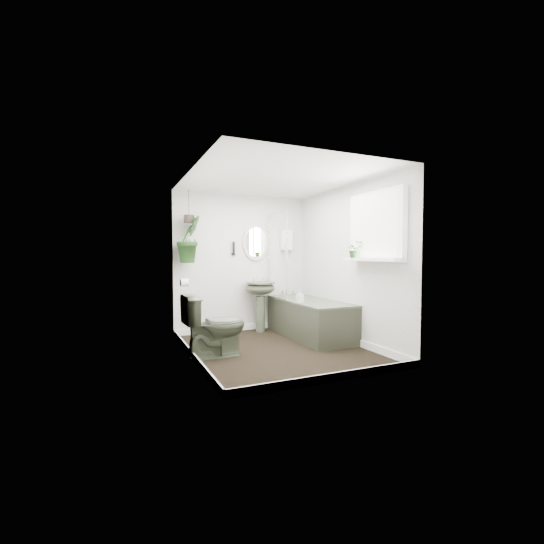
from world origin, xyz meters
name	(u,v)px	position (x,y,z in m)	size (l,w,h in m)	color
floor	(276,350)	(0.00, 0.00, -0.01)	(2.30, 2.80, 0.02)	black
ceiling	(277,178)	(0.00, 0.00, 2.31)	(2.30, 2.80, 0.02)	white
wall_back	(242,263)	(0.00, 1.41, 1.15)	(2.30, 0.02, 2.30)	silver
wall_front	(336,269)	(0.00, -1.41, 1.15)	(2.30, 0.02, 2.30)	silver
wall_left	(190,266)	(-1.16, 0.00, 1.15)	(0.02, 2.80, 2.30)	silver
wall_right	(348,264)	(1.16, 0.00, 1.15)	(0.02, 2.80, 2.30)	silver
skirting	(276,346)	(0.00, 0.00, 0.05)	(2.30, 2.80, 0.10)	white
bathtub	(310,318)	(0.80, 0.50, 0.29)	(0.72, 1.72, 0.58)	#3F4835
bath_screen	(277,255)	(0.47, 0.99, 1.28)	(0.04, 0.72, 1.40)	silver
shower_box	(286,240)	(0.80, 1.34, 1.55)	(0.20, 0.10, 0.35)	white
oval_mirror	(256,242)	(0.24, 1.37, 1.50)	(0.46, 0.03, 0.62)	beige
wall_sconce	(234,248)	(-0.16, 1.36, 1.40)	(0.04, 0.04, 0.22)	black
toilet_roll_holder	(184,282)	(-1.10, 0.70, 0.90)	(0.11, 0.11, 0.11)	white
window_recess	(376,227)	(1.09, -0.70, 1.65)	(0.08, 1.00, 0.90)	white
window_sill	(372,259)	(1.02, -0.70, 1.23)	(0.18, 1.00, 0.04)	white
window_blinds	(374,226)	(1.04, -0.70, 1.65)	(0.01, 0.86, 0.76)	white
toilet	(215,325)	(-0.85, 0.02, 0.40)	(0.44, 0.78, 0.79)	#3F4835
pedestal_sink	(260,307)	(0.24, 1.17, 0.42)	(0.49, 0.42, 0.84)	#3F4835
sill_plant	(354,249)	(0.97, -0.40, 1.36)	(0.20, 0.17, 0.22)	black
hanging_plant	(189,239)	(-0.93, 1.22, 1.53)	(0.41, 0.33, 0.74)	black
soap_bottle	(300,296)	(0.51, 0.28, 0.67)	(0.08, 0.09, 0.19)	black
hanging_pot	(189,219)	(-0.93, 1.22, 1.84)	(0.16, 0.16, 0.12)	#302620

